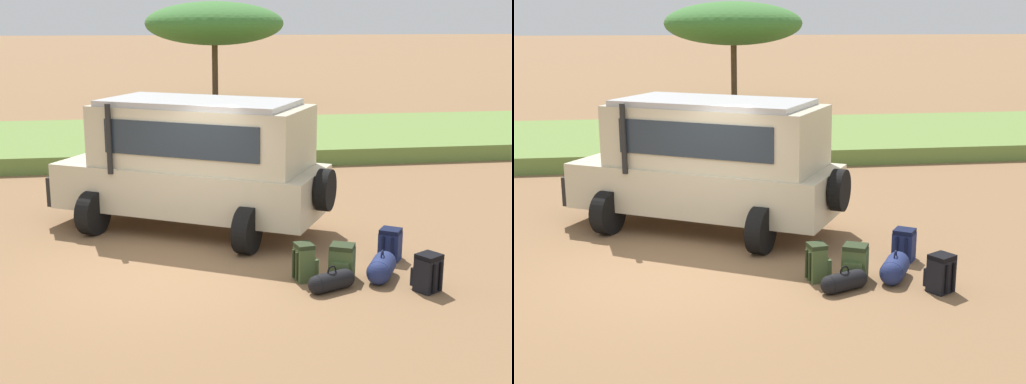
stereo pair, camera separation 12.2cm
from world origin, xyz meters
TOP-DOWN VIEW (x-y plane):
  - ground_plane at (0.00, 0.00)m, footprint 320.00×320.00m
  - grass_bank at (0.00, 11.07)m, footprint 120.00×7.00m
  - safari_vehicle at (0.64, 2.23)m, footprint 5.30×4.08m
  - backpack_beside_front_wheel at (2.63, -0.73)m, footprint 0.46×0.49m
  - backpack_cluster_center at (3.72, -1.42)m, footprint 0.44×0.46m
  - backpack_near_rear_wheel at (3.65, -0.01)m, footprint 0.45×0.48m
  - backpack_outermost at (2.05, -0.73)m, footprint 0.39×0.34m
  - duffel_bag_low_black_case at (2.35, -1.20)m, footprint 0.75×0.49m
  - duffel_bag_soft_canvas at (3.22, -0.85)m, footprint 0.61×0.81m
  - acacia_tree_left_mid at (3.07, 23.27)m, footprint 6.45×6.26m

SIDE VIEW (x-z plane):
  - ground_plane at x=0.00m, z-range 0.00..0.00m
  - duffel_bag_low_black_case at x=2.35m, z-range -0.05..0.33m
  - duffel_bag_soft_canvas at x=3.22m, z-range -0.05..0.41m
  - grass_bank at x=0.00m, z-range 0.00..0.44m
  - backpack_near_rear_wheel at x=3.65m, z-range -0.01..0.52m
  - backpack_beside_front_wheel at x=2.63m, z-range -0.01..0.53m
  - backpack_cluster_center at x=3.72m, z-range -0.01..0.55m
  - backpack_outermost at x=2.05m, z-range -0.01..0.57m
  - safari_vehicle at x=0.64m, z-range 0.07..2.51m
  - acacia_tree_left_mid at x=3.07m, z-range 1.31..5.93m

